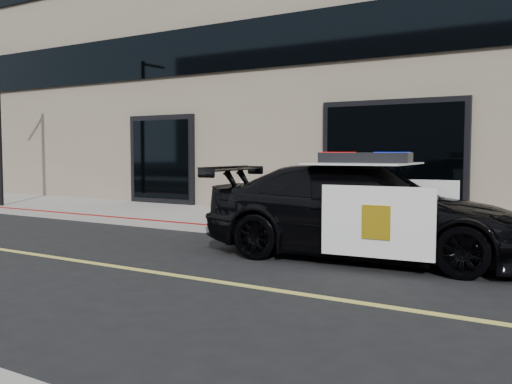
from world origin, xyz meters
The scene contains 4 objects.
ground centered at (0.00, 0.00, 0.00)m, with size 120.00×120.00×0.00m, color black.
sidewalk_n centered at (0.00, 5.25, 0.07)m, with size 60.00×3.50×0.15m, color gray.
police_car centered at (0.04, 2.57, 0.75)m, with size 2.93×5.44×1.67m.
fire_hydrant centered at (-3.50, 4.43, 0.57)m, with size 0.40×0.56×0.89m.
Camera 1 is at (3.32, -5.87, 1.67)m, focal length 40.00 mm.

